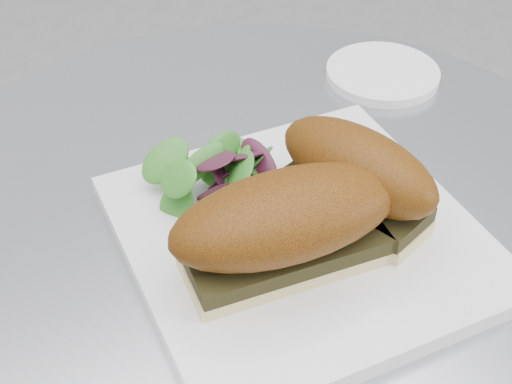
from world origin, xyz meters
TOP-DOWN VIEW (x-y plane):
  - table at (0.00, 0.00)m, footprint 0.70×0.70m
  - plate at (0.01, -0.05)m, footprint 0.31×0.31m
  - sandwich_left at (-0.03, -0.07)m, footprint 0.19×0.11m
  - sandwich_right at (0.05, -0.05)m, footprint 0.10×0.16m
  - salad at (-0.02, 0.03)m, footprint 0.09×0.09m
  - saucer at (0.23, 0.12)m, footprint 0.12×0.12m

SIDE VIEW (x-z plane):
  - table at x=0.00m, z-range 0.12..0.85m
  - saucer at x=0.23m, z-range 0.73..0.74m
  - plate at x=0.01m, z-range 0.73..0.75m
  - salad at x=-0.02m, z-range 0.75..0.80m
  - sandwich_right at x=0.05m, z-range 0.75..0.83m
  - sandwich_left at x=-0.03m, z-range 0.75..0.83m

